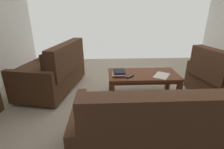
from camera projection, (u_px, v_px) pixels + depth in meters
ground_plane at (134, 103)px, 2.79m from camera, size 5.20×5.32×0.01m
sofa_main at (179, 126)px, 1.68m from camera, size 2.09×0.86×0.86m
loveseat_near at (55, 70)px, 3.15m from camera, size 1.08×1.56×0.90m
coffee_table at (143, 77)px, 2.88m from camera, size 1.17×0.59×0.43m
armchair_side at (221, 78)px, 2.87m from camera, size 1.02×1.07×0.87m
book_stack at (119, 73)px, 2.80m from camera, size 0.22×0.29×0.07m
tv_remote at (130, 77)px, 2.70m from camera, size 0.15×0.14×0.02m
loose_magazine at (162, 75)px, 2.77m from camera, size 0.35×0.38×0.01m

